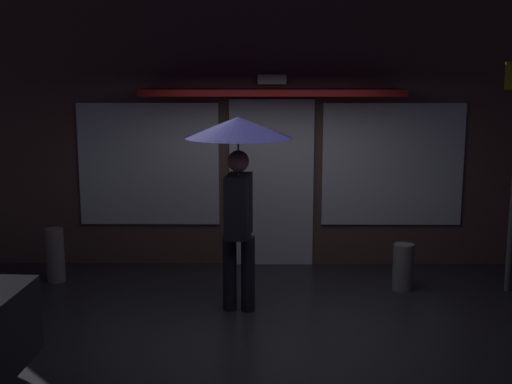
# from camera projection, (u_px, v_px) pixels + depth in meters

# --- Properties ---
(ground_plane) EXTENTS (18.00, 18.00, 0.00)m
(ground_plane) POSITION_uv_depth(u_px,v_px,m) (274.00, 325.00, 6.88)
(ground_plane) COLOR #26262B
(building_facade) EXTENTS (10.12, 1.00, 3.67)m
(building_facade) POSITION_uv_depth(u_px,v_px,m) (271.00, 127.00, 8.85)
(building_facade) COLOR brown
(building_facade) RESTS_ON ground
(person_with_umbrella) EXTENTS (1.12, 1.12, 2.10)m
(person_with_umbrella) POSITION_uv_depth(u_px,v_px,m) (238.00, 158.00, 7.02)
(person_with_umbrella) COLOR black
(person_with_umbrella) RESTS_ON ground
(sidewalk_bollard) EXTENTS (0.24, 0.24, 0.56)m
(sidewalk_bollard) POSITION_uv_depth(u_px,v_px,m) (403.00, 267.00, 7.94)
(sidewalk_bollard) COLOR slate
(sidewalk_bollard) RESTS_ON ground
(sidewalk_bollard_2) EXTENTS (0.22, 0.22, 0.67)m
(sidewalk_bollard_2) POSITION_uv_depth(u_px,v_px,m) (55.00, 255.00, 8.24)
(sidewalk_bollard_2) COLOR slate
(sidewalk_bollard_2) RESTS_ON ground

